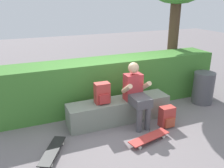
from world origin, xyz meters
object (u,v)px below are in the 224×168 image
object	(u,v)px
backpack_on_bench	(102,93)
bench_main	(119,110)
trash_bin	(203,88)
person_skater	(136,92)
skateboard_beside_bench	(52,151)
backpack_on_ground	(167,117)
skateboard_near_person	(149,138)

from	to	relation	value
backpack_on_bench	bench_main	bearing A→B (deg)	1.51
trash_bin	backpack_on_bench	bearing A→B (deg)	-178.38
bench_main	person_skater	world-z (taller)	person_skater
bench_main	skateboard_beside_bench	world-z (taller)	bench_main
skateboard_beside_bench	trash_bin	distance (m)	3.70
trash_bin	backpack_on_ground	bearing A→B (deg)	-156.46
person_skater	backpack_on_bench	world-z (taller)	person_skater
backpack_on_bench	backpack_on_ground	distance (m)	1.33
skateboard_beside_bench	backpack_on_ground	size ratio (longest dim) A/B	2.00
backpack_on_bench	trash_bin	distance (m)	2.56
skateboard_near_person	trash_bin	world-z (taller)	trash_bin
backpack_on_bench	backpack_on_ground	world-z (taller)	backpack_on_bench
skateboard_near_person	trash_bin	bearing A→B (deg)	25.42
backpack_on_bench	trash_bin	world-z (taller)	backpack_on_bench
person_skater	backpack_on_bench	xyz separation A→B (m)	(-0.62, 0.21, -0.00)
bench_main	backpack_on_bench	distance (m)	0.55
skateboard_near_person	person_skater	bearing A→B (deg)	83.04
backpack_on_bench	skateboard_near_person	bearing A→B (deg)	-58.73
bench_main	backpack_on_bench	xyz separation A→B (m)	(-0.36, -0.01, 0.42)
person_skater	skateboard_beside_bench	distance (m)	1.84
bench_main	skateboard_near_person	world-z (taller)	bench_main
person_skater	backpack_on_ground	world-z (taller)	person_skater
person_skater	trash_bin	world-z (taller)	person_skater
trash_bin	person_skater	bearing A→B (deg)	-171.80
person_skater	skateboard_near_person	distance (m)	0.89
person_skater	trash_bin	bearing A→B (deg)	8.20
person_skater	bench_main	bearing A→B (deg)	140.34
person_skater	backpack_on_bench	bearing A→B (deg)	161.60
skateboard_near_person	skateboard_beside_bench	world-z (taller)	same
skateboard_beside_bench	bench_main	bearing A→B (deg)	23.78
person_skater	skateboard_near_person	bearing A→B (deg)	-96.96
bench_main	backpack_on_ground	bearing A→B (deg)	-36.02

